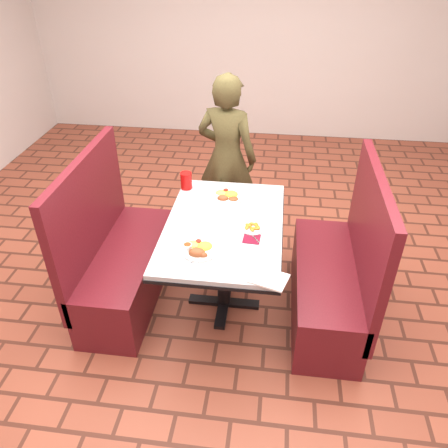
% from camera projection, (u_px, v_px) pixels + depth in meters
% --- Properties ---
extents(room, '(7.00, 7.04, 2.82)m').
position_uv_depth(room, '(224.00, 46.00, 2.35)').
color(room, '#9B4932').
rests_on(room, ground).
extents(dining_table, '(0.81, 1.21, 0.75)m').
position_uv_depth(dining_table, '(224.00, 235.00, 3.06)').
color(dining_table, '#BBBEC0').
rests_on(dining_table, ground).
extents(booth_bench_left, '(0.47, 1.20, 1.17)m').
position_uv_depth(booth_bench_left, '(120.00, 262.00, 3.32)').
color(booth_bench_left, maroon).
rests_on(booth_bench_left, ground).
extents(booth_bench_right, '(0.47, 1.20, 1.17)m').
position_uv_depth(booth_bench_right, '(333.00, 280.00, 3.15)').
color(booth_bench_right, maroon).
rests_on(booth_bench_right, ground).
extents(diner_person, '(0.62, 0.48, 1.49)m').
position_uv_depth(diner_person, '(227.00, 158.00, 3.88)').
color(diner_person, brown).
rests_on(diner_person, ground).
extents(near_dinner_plate, '(0.24, 0.24, 0.07)m').
position_uv_depth(near_dinner_plate, '(199.00, 248.00, 2.73)').
color(near_dinner_plate, white).
rests_on(near_dinner_plate, dining_table).
extents(far_dinner_plate, '(0.25, 0.25, 0.06)m').
position_uv_depth(far_dinner_plate, '(227.00, 195.00, 3.29)').
color(far_dinner_plate, white).
rests_on(far_dinner_plate, dining_table).
extents(plantain_plate, '(0.17, 0.17, 0.03)m').
position_uv_depth(plantain_plate, '(253.00, 227.00, 2.95)').
color(plantain_plate, white).
rests_on(plantain_plate, dining_table).
extents(maroon_napkin, '(0.12, 0.12, 0.00)m').
position_uv_depth(maroon_napkin, '(252.00, 239.00, 2.86)').
color(maroon_napkin, maroon).
rests_on(maroon_napkin, dining_table).
extents(spoon_utensil, '(0.07, 0.10, 0.00)m').
position_uv_depth(spoon_utensil, '(255.00, 238.00, 2.85)').
color(spoon_utensil, silver).
rests_on(spoon_utensil, dining_table).
extents(red_tumbler, '(0.09, 0.09, 0.13)m').
position_uv_depth(red_tumbler, '(186.00, 181.00, 3.39)').
color(red_tumbler, red).
rests_on(red_tumbler, dining_table).
extents(paper_napkin, '(0.25, 0.22, 0.01)m').
position_uv_depth(paper_napkin, '(269.00, 278.00, 2.52)').
color(paper_napkin, white).
rests_on(paper_napkin, dining_table).
extents(knife_utensil, '(0.04, 0.15, 0.00)m').
position_uv_depth(knife_utensil, '(201.00, 256.00, 2.69)').
color(knife_utensil, silver).
rests_on(knife_utensil, dining_table).
extents(fork_utensil, '(0.09, 0.13, 0.00)m').
position_uv_depth(fork_utensil, '(197.00, 257.00, 2.68)').
color(fork_utensil, '#BBBBBF').
rests_on(fork_utensil, dining_table).
extents(lettuce_shreds, '(0.28, 0.32, 0.00)m').
position_uv_depth(lettuce_shreds, '(231.00, 220.00, 3.05)').
color(lettuce_shreds, '#8ABF4C').
rests_on(lettuce_shreds, dining_table).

